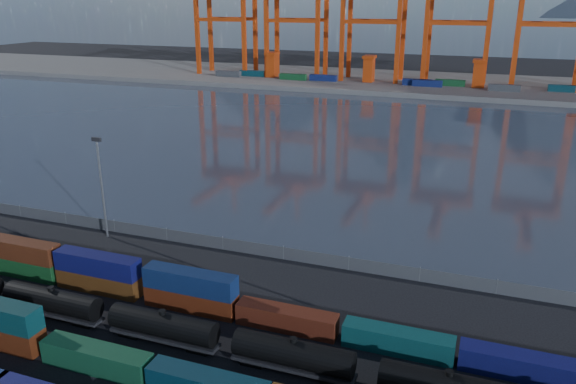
% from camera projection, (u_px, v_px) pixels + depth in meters
% --- Properties ---
extents(ground, '(700.00, 700.00, 0.00)m').
position_uv_depth(ground, '(190.00, 370.00, 58.94)').
color(ground, black).
rests_on(ground, ground).
extents(harbor_water, '(700.00, 700.00, 0.00)m').
position_uv_depth(harbor_water, '(383.00, 141.00, 152.00)').
color(harbor_water, '#2F3744').
rests_on(harbor_water, ground).
extents(far_quay, '(700.00, 70.00, 2.00)m').
position_uv_depth(far_quay, '(430.00, 84.00, 244.74)').
color(far_quay, '#514F4C').
rests_on(far_quay, ground).
extents(container_row_north, '(140.89, 2.47, 5.27)m').
position_uv_depth(container_row_north, '(166.00, 291.00, 70.95)').
color(container_row_north, '#0F254D').
rests_on(container_row_north, ground).
extents(tanker_string, '(121.86, 2.87, 4.11)m').
position_uv_depth(tanker_string, '(226.00, 340.00, 60.53)').
color(tanker_string, black).
rests_on(tanker_string, ground).
extents(waterfront_fence, '(160.12, 0.12, 2.20)m').
position_uv_depth(waterfront_fence, '(283.00, 253.00, 83.43)').
color(waterfront_fence, '#595B5E').
rests_on(waterfront_fence, ground).
extents(yard_light_mast, '(1.60, 0.40, 16.60)m').
position_uv_depth(yard_light_mast, '(101.00, 183.00, 88.65)').
color(yard_light_mast, slate).
rests_on(yard_light_mast, ground).
extents(quay_containers, '(172.58, 10.99, 2.60)m').
position_uv_depth(quay_containers, '(399.00, 82.00, 234.66)').
color(quay_containers, navy).
rests_on(quay_containers, far_quay).
extents(straddle_carriers, '(140.00, 7.00, 11.10)m').
position_uv_depth(straddle_carriers, '(422.00, 70.00, 234.43)').
color(straddle_carriers, '#D13E0E').
rests_on(straddle_carriers, far_quay).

